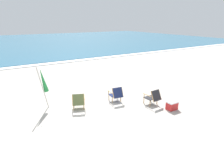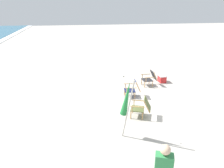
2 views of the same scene
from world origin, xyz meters
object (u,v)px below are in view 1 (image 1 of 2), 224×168
at_px(beach_chair_back_right, 116,94).
at_px(cooler_box, 172,105).
at_px(beach_chair_back_left, 78,101).
at_px(umbrella_furled_green, 43,81).
at_px(beach_chair_far_center, 153,97).

relative_size(beach_chair_back_right, cooler_box, 1.63).
height_order(beach_chair_back_left, umbrella_furled_green, umbrella_furled_green).
height_order(beach_chair_back_left, cooler_box, beach_chair_back_left).
bearing_deg(cooler_box, umbrella_furled_green, 146.69).
bearing_deg(beach_chair_back_left, beach_chair_back_right, -5.64).
distance_m(beach_chair_far_center, cooler_box, 0.96).
bearing_deg(umbrella_furled_green, cooler_box, -33.31).
relative_size(beach_chair_far_center, umbrella_furled_green, 0.38).
relative_size(beach_chair_far_center, beach_chair_back_right, 1.00).
distance_m(beach_chair_back_left, beach_chair_back_right, 1.96).
bearing_deg(beach_chair_far_center, beach_chair_back_left, 155.74).
bearing_deg(beach_chair_back_right, umbrella_furled_green, 160.85).
xyz_separation_m(beach_chair_far_center, cooler_box, (0.40, -0.85, -0.23)).
xyz_separation_m(beach_chair_far_center, beach_chair_back_right, (-1.31, 1.27, 0.00)).
height_order(beach_chair_far_center, cooler_box, beach_chair_far_center).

